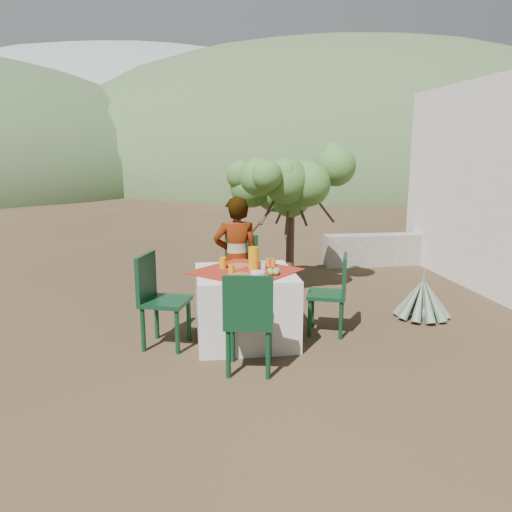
{
  "coord_description": "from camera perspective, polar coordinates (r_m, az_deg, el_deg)",
  "views": [
    {
      "loc": [
        -0.1,
        -4.91,
        1.99
      ],
      "look_at": [
        0.67,
        0.54,
        0.83
      ],
      "focal_mm": 35.0,
      "sensor_mm": 36.0,
      "label": 1
    }
  ],
  "objects": [
    {
      "name": "juice_pitcher",
      "position": [
        5.23,
        -0.27,
        -0.3
      ],
      "size": [
        0.11,
        0.11,
        0.25
      ],
      "primitive_type": "cylinder",
      "color": "orange",
      "rests_on": "table"
    },
    {
      "name": "shrub_tree",
      "position": [
        7.01,
        4.37,
        7.36
      ],
      "size": [
        1.55,
        1.52,
        1.83
      ],
      "color": "#4C3B26",
      "rests_on": "ground"
    },
    {
      "name": "hill_far_right",
      "position": [
        58.19,
        21.15,
        9.11
      ],
      "size": [
        36.0,
        36.0,
        14.0
      ],
      "primitive_type": "ellipsoid",
      "color": "slate",
      "rests_on": "ground"
    },
    {
      "name": "white_bowl",
      "position": [
        4.92,
        0.22,
        -2.1
      ],
      "size": [
        0.15,
        0.15,
        0.06
      ],
      "primitive_type": "cylinder",
      "color": "silver",
      "rests_on": "bowl_plate"
    },
    {
      "name": "stone_wall",
      "position": [
        9.26,
        15.7,
        0.75
      ],
      "size": [
        2.6,
        0.35,
        0.55
      ],
      "primitive_type": "cube",
      "color": "gray",
      "rests_on": "ground"
    },
    {
      "name": "chair_far",
      "position": [
        6.38,
        -1.59,
        -1.48
      ],
      "size": [
        0.45,
        0.45,
        0.93
      ],
      "rotation": [
        0.0,
        0.0,
        -0.04
      ],
      "color": "black",
      "rests_on": "ground"
    },
    {
      "name": "ground",
      "position": [
        5.3,
        -6.44,
        -10.24
      ],
      "size": [
        160.0,
        160.0,
        0.0
      ],
      "primitive_type": "plane",
      "color": "#342618",
      "rests_on": "ground"
    },
    {
      "name": "glass_far",
      "position": [
        5.35,
        -3.8,
        -0.77
      ],
      "size": [
        0.07,
        0.07,
        0.12
      ],
      "primitive_type": "cylinder",
      "color": "orange",
      "rests_on": "table"
    },
    {
      "name": "bowl_plate",
      "position": [
        4.93,
        0.22,
        -2.48
      ],
      "size": [
        0.18,
        0.18,
        0.01
      ],
      "primitive_type": "cylinder",
      "color": "brown",
      "rests_on": "table"
    },
    {
      "name": "plate_far",
      "position": [
        5.43,
        -2.01,
        -1.13
      ],
      "size": [
        0.25,
        0.25,
        0.01
      ],
      "primitive_type": "cylinder",
      "color": "brown",
      "rests_on": "table"
    },
    {
      "name": "fruit_cluster",
      "position": [
        5.05,
        2.0,
        -1.79
      ],
      "size": [
        0.14,
        0.13,
        0.07
      ],
      "color": "#639D39",
      "rests_on": "table"
    },
    {
      "name": "person",
      "position": [
        5.91,
        -2.24,
        -0.32
      ],
      "size": [
        0.57,
        0.39,
        1.49
      ],
      "primitive_type": "imported",
      "rotation": [
        0.0,
        0.0,
        3.07
      ],
      "color": "#8C6651",
      "rests_on": "ground"
    },
    {
      "name": "hill_far_center",
      "position": [
        57.08,
        -12.09,
        9.6
      ],
      "size": [
        60.0,
        60.0,
        24.0
      ],
      "primitive_type": "ellipsoid",
      "color": "slate",
      "rests_on": "ground"
    },
    {
      "name": "napkin_holder",
      "position": [
        5.29,
        0.69,
        -1.06
      ],
      "size": [
        0.07,
        0.04,
        0.08
      ],
      "primitive_type": "cube",
      "rotation": [
        0.0,
        0.0,
        0.05
      ],
      "color": "silver",
      "rests_on": "table"
    },
    {
      "name": "agave",
      "position": [
        6.38,
        18.48,
        -4.68
      ],
      "size": [
        0.66,
        0.67,
        0.71
      ],
      "rotation": [
        0.0,
        0.0,
        -0.38
      ],
      "color": "slate",
      "rests_on": "ground"
    },
    {
      "name": "hill_near_right",
      "position": [
        42.71,
        8.56,
        9.05
      ],
      "size": [
        48.0,
        48.0,
        20.0
      ],
      "primitive_type": "ellipsoid",
      "color": "#3F5932",
      "rests_on": "ground"
    },
    {
      "name": "glass_near",
      "position": [
        5.08,
        -2.84,
        -1.55
      ],
      "size": [
        0.06,
        0.06,
        0.1
      ],
      "primitive_type": "cylinder",
      "color": "orange",
      "rests_on": "table"
    },
    {
      "name": "plate_near",
      "position": [
        5.03,
        -2.02,
        -2.18
      ],
      "size": [
        0.23,
        0.23,
        0.01
      ],
      "primitive_type": "cylinder",
      "color": "brown",
      "rests_on": "table"
    },
    {
      "name": "chair_left",
      "position": [
        5.23,
        -11.17,
        -4.46
      ],
      "size": [
        0.57,
        0.57,
        0.97
      ],
      "rotation": [
        0.0,
        0.0,
        1.24
      ],
      "color": "black",
      "rests_on": "ground"
    },
    {
      "name": "jar_right",
      "position": [
        5.43,
        1.42,
        -0.72
      ],
      "size": [
        0.05,
        0.05,
        0.08
      ],
      "primitive_type": "cylinder",
      "color": "orange",
      "rests_on": "table"
    },
    {
      "name": "chair_near",
      "position": [
        4.48,
        -0.82,
        -7.16
      ],
      "size": [
        0.52,
        0.52,
        0.95
      ],
      "rotation": [
        0.0,
        0.0,
        2.94
      ],
      "color": "black",
      "rests_on": "ground"
    },
    {
      "name": "chair_right",
      "position": [
        5.55,
        8.89,
        -3.89
      ],
      "size": [
        0.53,
        0.53,
        0.89
      ],
      "rotation": [
        0.0,
        0.0,
        4.38
      ],
      "color": "black",
      "rests_on": "ground"
    },
    {
      "name": "jar_left",
      "position": [
        5.44,
        1.97,
        -0.71
      ],
      "size": [
        0.05,
        0.05,
        0.09
      ],
      "primitive_type": "cylinder",
      "color": "orange",
      "rests_on": "table"
    },
    {
      "name": "table",
      "position": [
        5.34,
        -1.24,
        -5.67
      ],
      "size": [
        1.3,
        1.3,
        0.76
      ],
      "color": "beige",
      "rests_on": "ground"
    }
  ]
}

